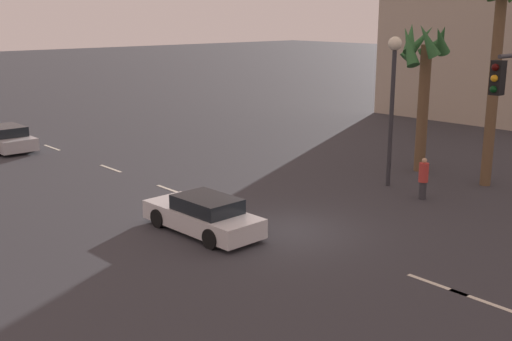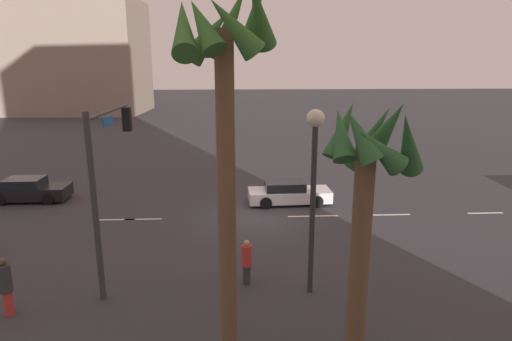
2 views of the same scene
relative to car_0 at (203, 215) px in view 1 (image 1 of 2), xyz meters
The scene contains 13 objects.
ground_plane 2.79m from the car_0, 50.69° to the left, with size 220.00×220.00×0.00m, color #333338.
lane_stripe_0 16.42m from the car_0, behind, with size 1.90×0.14×0.01m, color silver.
lane_stripe_1 10.18m from the car_0, 168.03° to the left, with size 1.86×0.14×0.01m, color silver.
lane_stripe_2 5.31m from the car_0, 156.47° to the left, with size 2.28×0.14×0.01m, color silver.
lane_stripe_3 2.40m from the car_0, 115.34° to the left, with size 2.54×0.14×0.01m, color silver.
lane_stripe_4 7.78m from the car_0, 15.76° to the left, with size 1.82×0.14×0.01m, color silver.
lane_stripe_5 9.10m from the car_0, 13.42° to the left, with size 1.94×0.14×0.01m, color silver.
car_0 is the anchor object (origin of this frame).
car_2 17.48m from the car_0, behind, with size 4.50×1.96×1.29m.
streetlamp 10.06m from the car_0, 87.34° to the left, with size 0.56×0.56×6.13m.
pedestrian_0 9.07m from the car_0, 73.71° to the left, with size 0.49×0.49×1.63m.
palm_tree_0 14.26m from the car_0, 75.94° to the left, with size 2.49×2.41×9.34m.
palm_tree_1 13.21m from the car_0, 91.23° to the left, with size 2.53×2.69×6.72m.
Camera 1 is at (14.18, -13.96, 7.00)m, focal length 44.46 mm.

